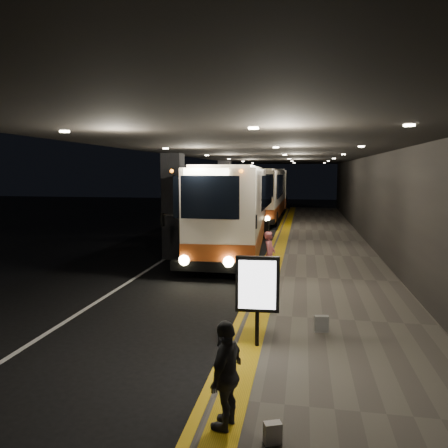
% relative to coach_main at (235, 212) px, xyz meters
% --- Properties ---
extents(ground, '(90.00, 90.00, 0.00)m').
position_rel_coach_main_xyz_m(ground, '(-0.77, -6.12, -1.81)').
color(ground, black).
extents(lane_line_white, '(0.12, 50.00, 0.01)m').
position_rel_coach_main_xyz_m(lane_line_white, '(-2.57, -1.12, -1.80)').
color(lane_line_white, silver).
rests_on(lane_line_white, ground).
extents(kerb_stripe_yellow, '(0.18, 50.00, 0.01)m').
position_rel_coach_main_xyz_m(kerb_stripe_yellow, '(1.58, -1.12, -1.80)').
color(kerb_stripe_yellow, gold).
rests_on(kerb_stripe_yellow, ground).
extents(sidewalk, '(4.50, 50.00, 0.15)m').
position_rel_coach_main_xyz_m(sidewalk, '(3.98, -1.12, -1.73)').
color(sidewalk, '#514C44').
rests_on(sidewalk, ground).
extents(tactile_strip, '(0.50, 50.00, 0.01)m').
position_rel_coach_main_xyz_m(tactile_strip, '(2.08, -1.12, -1.65)').
color(tactile_strip, gold).
rests_on(tactile_strip, sidewalk).
extents(terminal_wall, '(0.10, 50.00, 6.00)m').
position_rel_coach_main_xyz_m(terminal_wall, '(6.23, -1.12, 1.19)').
color(terminal_wall, black).
rests_on(terminal_wall, ground).
extents(support_columns, '(0.80, 24.80, 4.40)m').
position_rel_coach_main_xyz_m(support_columns, '(-2.27, -2.12, 0.39)').
color(support_columns, black).
rests_on(support_columns, ground).
extents(canopy, '(9.00, 50.00, 0.40)m').
position_rel_coach_main_xyz_m(canopy, '(1.73, -1.12, 2.79)').
color(canopy, black).
rests_on(canopy, support_columns).
extents(coach_main, '(3.20, 12.18, 3.76)m').
position_rel_coach_main_xyz_m(coach_main, '(0.00, 0.00, 0.00)').
color(coach_main, beige).
rests_on(coach_main, ground).
extents(coach_second, '(2.62, 11.90, 3.73)m').
position_rel_coach_main_xyz_m(coach_second, '(0.16, 13.31, -0.02)').
color(coach_second, beige).
rests_on(coach_second, ground).
extents(coach_third, '(3.12, 12.12, 3.77)m').
position_rel_coach_main_xyz_m(coach_third, '(0.02, 24.83, 0.01)').
color(coach_third, beige).
rests_on(coach_third, ground).
extents(passenger_boarding, '(0.47, 0.63, 1.56)m').
position_rel_coach_main_xyz_m(passenger_boarding, '(2.03, -5.52, -0.88)').
color(passenger_boarding, '#A64D52').
rests_on(passenger_boarding, sidewalk).
extents(passenger_waiting_grey, '(0.65, 0.97, 1.51)m').
position_rel_coach_main_xyz_m(passenger_waiting_grey, '(2.11, -14.08, -0.90)').
color(passenger_waiting_grey, '#454549').
rests_on(passenger_waiting_grey, sidewalk).
extents(bag_polka, '(0.31, 0.17, 0.36)m').
position_rel_coach_main_xyz_m(bag_polka, '(3.54, -10.18, -1.48)').
color(bag_polka, black).
rests_on(bag_polka, sidewalk).
extents(bag_plain, '(0.26, 0.21, 0.28)m').
position_rel_coach_main_xyz_m(bag_plain, '(2.77, -14.34, -1.52)').
color(bag_plain, silver).
rests_on(bag_plain, sidewalk).
extents(info_sign, '(0.87, 0.17, 1.84)m').
position_rel_coach_main_xyz_m(info_sign, '(2.23, -11.23, -0.41)').
color(info_sign, black).
rests_on(info_sign, sidewalk).
extents(stanchion_post, '(0.05, 0.05, 1.14)m').
position_rel_coach_main_xyz_m(stanchion_post, '(2.26, -7.96, -1.08)').
color(stanchion_post, black).
rests_on(stanchion_post, sidewalk).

